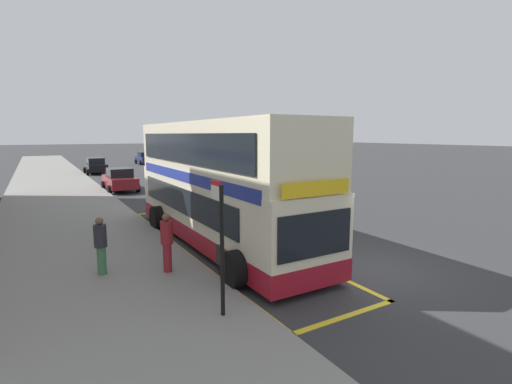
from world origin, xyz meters
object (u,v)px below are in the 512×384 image
parked_car_navy_across (145,158)px  pedestrian_further_back (167,240)px  double_decker_bus (218,187)px  parked_car_maroon_far (120,180)px  parked_car_black_ahead (96,166)px  pedestrian_waiting_near_sign (101,244)px  bus_stop_sign (220,239)px

parked_car_navy_across → pedestrian_further_back: bearing=-104.0°
double_decker_bus → parked_car_navy_across: double_decker_bus is taller
parked_car_navy_across → pedestrian_further_back: pedestrian_further_back is taller
parked_car_maroon_far → pedestrian_further_back: pedestrian_further_back is taller
parked_car_black_ahead → pedestrian_waiting_near_sign: 30.50m
bus_stop_sign → parked_car_black_ahead: bus_stop_sign is taller
pedestrian_further_back → parked_car_black_ahead: bearing=85.8°
pedestrian_waiting_near_sign → pedestrian_further_back: pedestrian_further_back is taller
double_decker_bus → parked_car_navy_across: (7.12, 38.70, -1.27)m
parked_car_maroon_far → pedestrian_waiting_near_sign: (-3.67, -16.79, 0.21)m
bus_stop_sign → parked_car_navy_across: bearing=77.8°
parked_car_maroon_far → parked_car_black_ahead: same height
double_decker_bus → pedestrian_waiting_near_sign: double_decker_bus is taller
parked_car_black_ahead → pedestrian_waiting_near_sign: bearing=80.5°
pedestrian_waiting_near_sign → pedestrian_further_back: size_ratio=0.96×
parked_car_navy_across → parked_car_maroon_far: (-7.69, -23.46, 0.00)m
parked_car_navy_across → pedestrian_waiting_near_sign: size_ratio=2.62×
bus_stop_sign → parked_car_black_ahead: 34.10m
bus_stop_sign → parked_car_black_ahead: bearing=86.6°
pedestrian_waiting_near_sign → bus_stop_sign: bearing=-63.9°
pedestrian_waiting_near_sign → pedestrian_further_back: 1.78m
bus_stop_sign → parked_car_maroon_far: size_ratio=0.68×
parked_car_navy_across → parked_car_black_ahead: same height
parked_car_navy_across → bus_stop_sign: bearing=-102.8°
double_decker_bus → bus_stop_sign: (-2.40, -5.32, -0.26)m
parked_car_black_ahead → pedestrian_further_back: pedestrian_further_back is taller
bus_stop_sign → pedestrian_further_back: bus_stop_sign is taller
parked_car_navy_across → parked_car_black_ahead: bearing=-127.5°
bus_stop_sign → pedestrian_further_back: (-0.23, 3.04, -0.76)m
parked_car_navy_across → double_decker_bus: bearing=-101.0°
double_decker_bus → pedestrian_further_back: bearing=-138.9°
parked_car_black_ahead → parked_car_maroon_far: bearing=87.0°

